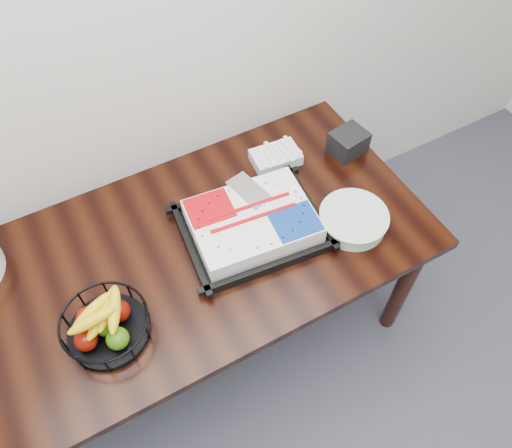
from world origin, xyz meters
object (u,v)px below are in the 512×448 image
table (190,263)px  napkin_box (348,142)px  plate_stack (353,220)px  cake_tray (252,223)px  fruit_basket (106,325)px

table → napkin_box: bearing=9.8°
napkin_box → table: bearing=-170.2°
plate_stack → napkin_box: size_ratio=1.86×
plate_stack → cake_tray: bearing=155.4°
table → plate_stack: 0.64m
table → fruit_basket: (-0.36, -0.17, 0.15)m
fruit_basket → cake_tray: bearing=12.7°
cake_tray → fruit_basket: bearing=-167.3°
plate_stack → table: bearing=162.1°
table → napkin_box: 0.82m
napkin_box → fruit_basket: bearing=-165.1°
table → napkin_box: napkin_box is taller
table → plate_stack: plate_stack is taller
cake_tray → napkin_box: bearing=17.3°
table → fruit_basket: size_ratio=6.38×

